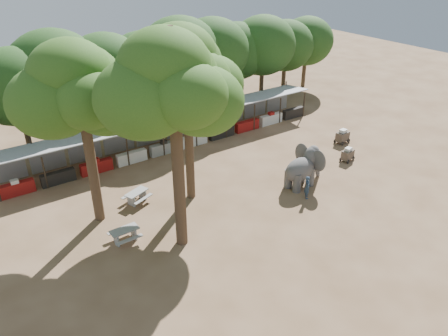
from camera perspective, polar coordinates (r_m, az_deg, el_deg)
ground at (r=27.08m, az=7.85°, el=-7.27°), size 100.00×100.00×0.00m
vendor_stalls at (r=36.47m, az=-6.66°, el=4.65°), size 28.00×2.99×2.80m
yard_tree_left at (r=25.04m, az=-18.74°, el=9.53°), size 7.10×6.90×11.02m
yard_tree_center at (r=21.32m, az=-7.18°, el=10.57°), size 7.10×6.90×12.04m
yard_tree_back at (r=26.25m, az=-5.44°, el=12.46°), size 7.10×6.90×11.36m
backdrop_trees at (r=39.47m, az=-10.71°, el=12.84°), size 46.46×5.95×8.33m
elephant at (r=30.80m, az=10.43°, el=0.13°), size 3.60×2.73×2.72m
handler at (r=29.49m, az=10.84°, el=-2.48°), size 0.66×0.70×1.62m
picnic_table_near at (r=25.81m, az=-12.83°, el=-8.33°), size 1.64×1.48×0.80m
picnic_table_far at (r=29.22m, az=-11.32°, el=-3.52°), size 1.97×1.88×0.78m
cart_front at (r=35.28m, az=15.85°, el=1.74°), size 1.24×0.95×1.09m
cart_back at (r=38.28m, az=15.22°, el=4.03°), size 1.32×0.94×1.21m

